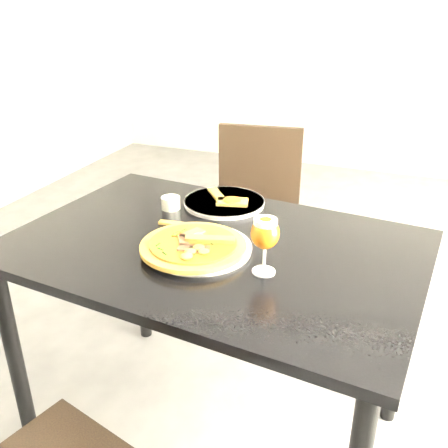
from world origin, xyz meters
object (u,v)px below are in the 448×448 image
at_px(pizza, 194,245).
at_px(chair_far, 254,216).
at_px(dining_table, 214,269).
at_px(beer_glass, 265,234).

bearing_deg(pizza, chair_far, 96.62).
height_order(dining_table, pizza, pizza).
bearing_deg(beer_glass, dining_table, 150.19).
distance_m(dining_table, beer_glass, 0.30).
bearing_deg(pizza, dining_table, 70.39).
height_order(dining_table, chair_far, chair_far).
relative_size(dining_table, chair_far, 1.45).
height_order(pizza, beer_glass, beer_glass).
distance_m(chair_far, beer_glass, 1.03).
xyz_separation_m(dining_table, pizza, (-0.03, -0.08, 0.12)).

